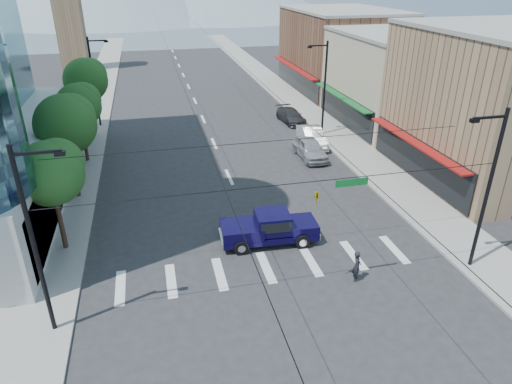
% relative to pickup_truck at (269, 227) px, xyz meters
% --- Properties ---
extents(ground, '(160.00, 160.00, 0.00)m').
position_rel_pickup_truck_xyz_m(ground, '(-0.59, -4.00, -1.03)').
color(ground, '#28282B').
rests_on(ground, ground).
extents(sidewalk_left, '(4.00, 120.00, 0.15)m').
position_rel_pickup_truck_xyz_m(sidewalk_left, '(-12.59, 36.00, -0.95)').
color(sidewalk_left, gray).
rests_on(sidewalk_left, ground).
extents(sidewalk_right, '(4.00, 120.00, 0.15)m').
position_rel_pickup_truck_xyz_m(sidewalk_right, '(11.41, 36.00, -0.95)').
color(sidewalk_right, gray).
rests_on(sidewalk_right, ground).
extents(shop_near, '(12.00, 14.00, 11.00)m').
position_rel_pickup_truck_xyz_m(shop_near, '(19.41, 6.00, 4.47)').
color(shop_near, '#8C6B4C').
rests_on(shop_near, ground).
extents(shop_mid, '(12.00, 14.00, 9.00)m').
position_rel_pickup_truck_xyz_m(shop_mid, '(19.41, 20.00, 3.47)').
color(shop_mid, tan).
rests_on(shop_mid, ground).
extents(shop_far, '(12.00, 18.00, 10.00)m').
position_rel_pickup_truck_xyz_m(shop_far, '(19.41, 36.00, 3.97)').
color(shop_far, brown).
rests_on(shop_far, ground).
extents(clock_tower, '(4.80, 4.80, 20.40)m').
position_rel_pickup_truck_xyz_m(clock_tower, '(-17.09, 58.00, 9.61)').
color(clock_tower, '#8C6B4C').
rests_on(clock_tower, ground).
extents(tree_near, '(3.65, 3.64, 6.71)m').
position_rel_pickup_truck_xyz_m(tree_near, '(-11.66, 2.10, 3.96)').
color(tree_near, black).
rests_on(tree_near, ground).
extents(tree_midnear, '(4.09, 4.09, 7.52)m').
position_rel_pickup_truck_xyz_m(tree_midnear, '(-11.66, 9.10, 4.56)').
color(tree_midnear, black).
rests_on(tree_midnear, ground).
extents(tree_midfar, '(3.65, 3.64, 6.71)m').
position_rel_pickup_truck_xyz_m(tree_midfar, '(-11.66, 16.10, 3.96)').
color(tree_midfar, black).
rests_on(tree_midfar, ground).
extents(tree_far, '(4.09, 4.09, 7.52)m').
position_rel_pickup_truck_xyz_m(tree_far, '(-11.66, 23.10, 4.56)').
color(tree_far, black).
rests_on(tree_far, ground).
extents(signal_rig, '(21.80, 0.20, 9.00)m').
position_rel_pickup_truck_xyz_m(signal_rig, '(-0.40, -5.00, 3.61)').
color(signal_rig, black).
rests_on(signal_rig, ground).
extents(lamp_pole_nw, '(2.00, 0.25, 9.00)m').
position_rel_pickup_truck_xyz_m(lamp_pole_nw, '(-11.26, 26.00, 3.91)').
color(lamp_pole_nw, black).
rests_on(lamp_pole_nw, ground).
extents(lamp_pole_ne, '(2.00, 0.25, 9.00)m').
position_rel_pickup_truck_xyz_m(lamp_pole_ne, '(10.08, 18.00, 3.91)').
color(lamp_pole_ne, black).
rests_on(lamp_pole_ne, ground).
extents(pickup_truck, '(5.95, 2.53, 1.98)m').
position_rel_pickup_truck_xyz_m(pickup_truck, '(0.00, 0.00, 0.00)').
color(pickup_truck, black).
rests_on(pickup_truck, ground).
extents(pedestrian, '(0.63, 0.75, 1.75)m').
position_rel_pickup_truck_xyz_m(pedestrian, '(3.55, -4.65, -0.16)').
color(pedestrian, black).
rests_on(pedestrian, ground).
extents(parked_car_near, '(2.05, 5.05, 1.72)m').
position_rel_pickup_truck_xyz_m(parked_car_near, '(7.01, 12.49, -0.17)').
color(parked_car_near, '#AEAEB3').
rests_on(parked_car_near, ground).
extents(parked_car_mid, '(2.13, 5.27, 1.70)m').
position_rel_pickup_truck_xyz_m(parked_car_mid, '(8.22, 15.38, -0.18)').
color(parked_car_mid, silver).
rests_on(parked_car_mid, ground).
extents(parked_car_far, '(2.48, 5.09, 1.43)m').
position_rel_pickup_truck_xyz_m(parked_car_far, '(8.47, 22.70, -0.32)').
color(parked_car_far, '#323235').
rests_on(parked_car_far, ground).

